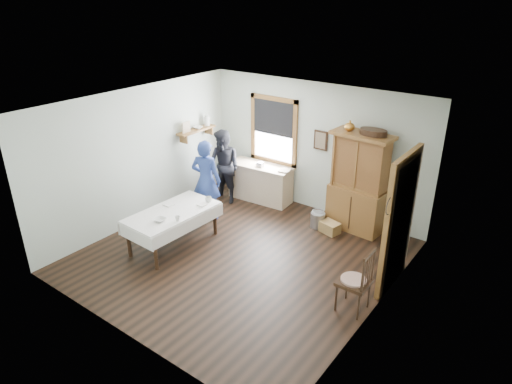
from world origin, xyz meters
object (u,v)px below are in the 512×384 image
Objects in this scene: figure_dark at (224,170)px; spindle_chair at (354,279)px; woman_blue at (206,183)px; china_hutch at (358,183)px; work_counter at (261,182)px; wicker_basket at (330,227)px; dining_table at (173,228)px; pail at (318,220)px.

spindle_chair is at bearing -20.62° from figure_dark.
woman_blue is at bearing -70.45° from figure_dark.
china_hutch is 2.93m from figure_dark.
work_counter is 2.04m from wicker_basket.
china_hutch is at bearing 46.82° from dining_table.
dining_table reaches higher than pail.
china_hutch is at bearing 31.81° from pail.
figure_dark is at bearing -165.08° from china_hutch.
dining_table is 5.64× the size of pail.
china_hutch is at bearing 55.27° from wicker_basket.
work_counter is at bearing -121.97° from woman_blue.
work_counter is 1.47m from woman_blue.
woman_blue is (-2.63, -1.40, -0.20)m from china_hutch.
figure_dark is (-3.93, 1.74, 0.23)m from spindle_chair.
woman_blue is at bearing 165.68° from spindle_chair.
spindle_chair reaches higher than pail.
wicker_basket is (-1.36, 1.87, -0.41)m from spindle_chair.
china_hutch reaches higher than figure_dark.
dining_table is 4.66× the size of wicker_basket.
work_counter is 0.93× the size of woman_blue.
figure_dark is (-0.47, 2.00, 0.41)m from dining_table.
woman_blue reaches higher than figure_dark.
pail is 0.20× the size of woman_blue.
figure_dark reaches higher than work_counter.
wicker_basket is (1.98, -0.42, -0.30)m from work_counter.
dining_table is 3.48m from spindle_chair.
wicker_basket is 2.60m from woman_blue.
dining_table is at bearing 82.90° from woman_blue.
wicker_basket is at bearing 45.33° from dining_table.
wicker_basket is 2.65m from figure_dark.
work_counter is 0.74× the size of china_hutch.
china_hutch reaches higher than dining_table.
pail is at bearing -144.33° from china_hutch.
figure_dark is (-2.57, -0.12, 0.64)m from wicker_basket.
dining_table is at bearing -176.25° from spindle_chair.
pail is at bearing -16.47° from work_counter.
wicker_basket is at bearing -10.69° from pail.
dining_table is at bearing -73.61° from figure_dark.
pail is at bearing 7.91° from figure_dark.
figure_dark is at bearing 155.56° from spindle_chair.
woman_blue is (-0.22, 1.16, 0.43)m from dining_table.
china_hutch is 1.09m from pail.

